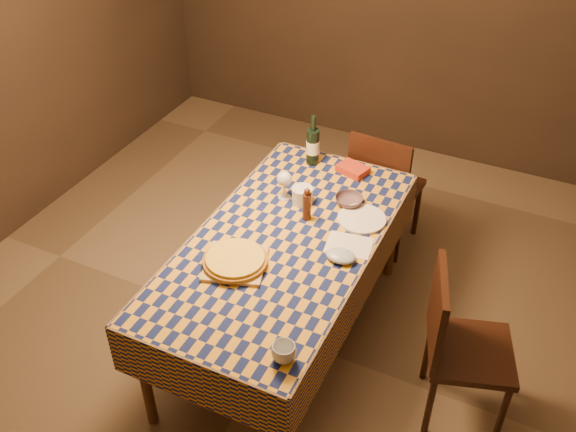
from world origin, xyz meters
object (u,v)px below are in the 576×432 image
Objects in this scene: bowl at (349,201)px; chair_right at (456,340)px; cutting_board at (235,263)px; white_plate at (362,219)px; dining_table at (284,251)px; pizza at (235,259)px; chair_far at (383,185)px; wine_bottle at (313,146)px.

bowl is 0.17× the size of chair_right.
cutting_board reaches higher than white_plate.
cutting_board is at bearing -114.26° from bowl.
cutting_board is 0.33× the size of chair_right.
dining_table is 0.51m from bowl.
bowl is at bearing 65.74° from pizza.
chair_right is at bearing -55.92° from chair_far.
pizza is at bearing -169.14° from chair_right.
chair_right reaches higher than pizza.
dining_table is 0.48m from white_plate.
bowl is 0.68m from chair_far.
chair_far and chair_right have the same top height.
white_plate is at bearing -42.14° from bowl.
cutting_board is at bearing -88.06° from wine_bottle.
dining_table is 6.07× the size of cutting_board.
pizza is at bearing -88.06° from wine_bottle.
wine_bottle is (-0.18, 0.77, 0.20)m from dining_table.
cutting_board is at bearing -116.21° from dining_table.
wine_bottle reaches higher than white_plate.
wine_bottle reaches higher than bowl.
chair_right is at bearing -33.45° from bowl.
chair_far is (0.35, 1.36, -0.26)m from cutting_board.
cutting_board is 0.75× the size of pizza.
white_plate is 0.78m from chair_far.
white_plate is (0.31, 0.35, 0.08)m from dining_table.
dining_table is at bearing 176.12° from chair_right.
chair_right is (1.13, 0.22, -0.28)m from pizza.
cutting_board is 0.92× the size of wine_bottle.
dining_table is 0.33m from pizza.
chair_right is at bearing 10.86° from cutting_board.
bowl is 0.99m from chair_right.
bowl reaches higher than cutting_board.
wine_bottle reaches higher than cutting_board.
wine_bottle is (-0.37, 0.32, 0.10)m from bowl.
bowl reaches higher than dining_table.
bowl is 0.17× the size of chair_far.
white_plate is (0.45, 0.63, -0.00)m from cutting_board.
chair_far is at bearing 97.87° from white_plate.
wine_bottle reaches higher than pizza.
pizza is 1.18m from chair_right.
pizza is 1.23× the size of wine_bottle.
pizza reaches higher than dining_table.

